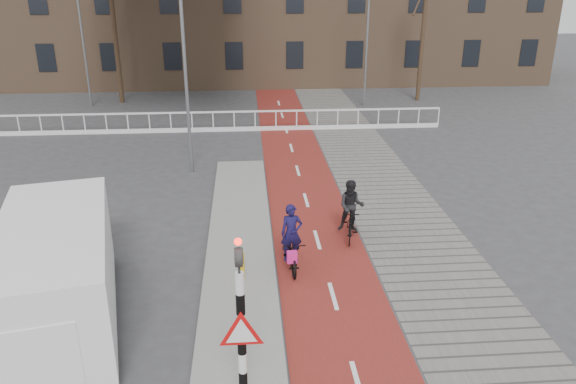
{
  "coord_description": "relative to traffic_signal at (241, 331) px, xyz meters",
  "views": [
    {
      "loc": [
        -0.44,
        -9.31,
        7.14
      ],
      "look_at": [
        0.66,
        5.0,
        1.5
      ],
      "focal_mm": 35.0,
      "sensor_mm": 36.0,
      "label": 1
    }
  ],
  "objects": [
    {
      "name": "ground",
      "position": [
        0.6,
        2.02,
        -1.99
      ],
      "size": [
        120.0,
        120.0,
        0.0
      ],
      "primitive_type": "plane",
      "color": "#38383A",
      "rests_on": "ground"
    },
    {
      "name": "bike_lane",
      "position": [
        2.1,
        12.02,
        -1.98
      ],
      "size": [
        2.5,
        60.0,
        0.01
      ],
      "primitive_type": "cube",
      "color": "maroon",
      "rests_on": "ground"
    },
    {
      "name": "sidewalk",
      "position": [
        4.9,
        12.02,
        -1.98
      ],
      "size": [
        3.0,
        60.0,
        0.01
      ],
      "primitive_type": "cube",
      "color": "slate",
      "rests_on": "ground"
    },
    {
      "name": "curb_island",
      "position": [
        -0.1,
        6.02,
        -1.93
      ],
      "size": [
        1.8,
        16.0,
        0.12
      ],
      "primitive_type": "cube",
      "color": "gray",
      "rests_on": "ground"
    },
    {
      "name": "traffic_signal",
      "position": [
        0.0,
        0.0,
        0.0
      ],
      "size": [
        0.8,
        0.8,
        3.68
      ],
      "color": "black",
      "rests_on": "curb_island"
    },
    {
      "name": "bollard",
      "position": [
        -0.04,
        4.85,
        -1.53
      ],
      "size": [
        0.12,
        0.12,
        0.69
      ],
      "primitive_type": "cylinder",
      "color": "gold",
      "rests_on": "curb_island"
    },
    {
      "name": "cyclist_near",
      "position": [
        1.23,
        5.45,
        -1.4
      ],
      "size": [
        0.67,
        1.68,
        1.75
      ],
      "rotation": [
        0.0,
        0.0,
        0.06
      ],
      "color": "black",
      "rests_on": "bike_lane"
    },
    {
      "name": "cyclist_far",
      "position": [
        3.05,
        7.06,
        -1.25
      ],
      "size": [
        0.84,
        1.66,
        1.75
      ],
      "rotation": [
        0.0,
        0.0,
        -0.2
      ],
      "color": "black",
      "rests_on": "bike_lane"
    },
    {
      "name": "van",
      "position": [
        -3.9,
        3.43,
        -0.77
      ],
      "size": [
        3.3,
        5.75,
        2.33
      ],
      "rotation": [
        0.0,
        0.0,
        0.22
      ],
      "color": "white",
      "rests_on": "ground"
    },
    {
      "name": "railing",
      "position": [
        -4.4,
        19.02,
        -1.68
      ],
      "size": [
        28.0,
        0.1,
        0.99
      ],
      "color": "silver",
      "rests_on": "ground"
    },
    {
      "name": "tree_mid",
      "position": [
        -7.06,
        25.95,
        2.0
      ],
      "size": [
        0.27,
        0.27,
        7.98
      ],
      "primitive_type": "cylinder",
      "color": "#302215",
      "rests_on": "ground"
    },
    {
      "name": "tree_right",
      "position": [
        10.4,
        25.18,
        1.8
      ],
      "size": [
        0.24,
        0.24,
        7.58
      ],
      "primitive_type": "cylinder",
      "color": "#302215",
      "rests_on": "ground"
    },
    {
      "name": "streetlight_near",
      "position": [
        -1.96,
        13.24,
        2.1
      ],
      "size": [
        0.12,
        0.12,
        8.19
      ],
      "primitive_type": "cylinder",
      "color": "slate",
      "rests_on": "ground"
    },
    {
      "name": "streetlight_left",
      "position": [
        -8.63,
        25.12,
        2.23
      ],
      "size": [
        0.12,
        0.12,
        8.44
      ],
      "primitive_type": "cylinder",
      "color": "slate",
      "rests_on": "ground"
    },
    {
      "name": "streetlight_right",
      "position": [
        6.93,
        24.02,
        2.4
      ],
      "size": [
        0.12,
        0.12,
        8.78
      ],
      "primitive_type": "cylinder",
      "color": "slate",
      "rests_on": "ground"
    }
  ]
}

